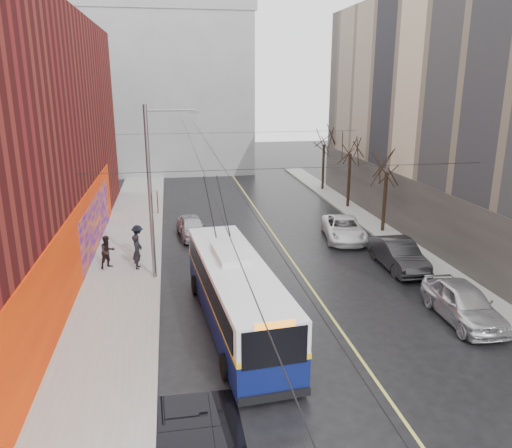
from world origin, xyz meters
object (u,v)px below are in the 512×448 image
at_px(tree_far, 324,136).
at_px(pedestrian_c, 138,241).
at_px(parked_car_c, 344,229).
at_px(following_car, 192,227).
at_px(parked_car_b, 398,254).
at_px(parked_car_a, 463,302).
at_px(pedestrian_a, 137,252).
at_px(tree_mid, 351,144).
at_px(streetlight_pole, 153,189).
at_px(trolleybus, 236,293).
at_px(tree_near, 388,161).
at_px(pedestrian_b, 108,252).

distance_m(tree_far, pedestrian_c, 23.56).
xyz_separation_m(parked_car_c, following_car, (-9.84, 2.19, -0.01)).
bearing_deg(parked_car_c, pedestrian_c, -163.88).
height_order(tree_far, parked_car_b, tree_far).
xyz_separation_m(parked_car_a, pedestrian_a, (-14.24, 8.46, 0.26)).
distance_m(tree_mid, parked_car_c, 9.74).
bearing_deg(parked_car_c, tree_far, 87.59).
xyz_separation_m(streetlight_pole, parked_car_b, (13.14, -0.61, -4.03)).
distance_m(trolleybus, following_car, 13.09).
bearing_deg(pedestrian_a, tree_near, -70.28).
distance_m(tree_mid, pedestrian_b, 21.47).
xyz_separation_m(parked_car_b, parked_car_c, (-1.19, 5.59, -0.08)).
relative_size(tree_far, trolleybus, 0.56).
xyz_separation_m(tree_mid, parked_car_b, (-2.00, -13.61, -4.44)).
bearing_deg(tree_near, streetlight_pole, -158.38).
height_order(parked_car_b, following_car, parked_car_b).
relative_size(pedestrian_b, pedestrian_c, 0.98).
distance_m(pedestrian_a, pedestrian_b, 1.63).
relative_size(streetlight_pole, tree_far, 1.37).
xyz_separation_m(pedestrian_a, pedestrian_b, (-1.60, 0.35, -0.03)).
bearing_deg(tree_mid, pedestrian_a, -144.61).
relative_size(tree_near, tree_mid, 0.96).
distance_m(parked_car_b, pedestrian_b, 16.02).
relative_size(parked_car_a, parked_car_c, 0.93).
distance_m(tree_near, pedestrian_c, 16.95).
distance_m(streetlight_pole, parked_car_b, 13.76).
bearing_deg(tree_near, pedestrian_c, -171.22).
bearing_deg(pedestrian_b, pedestrian_a, -49.32).
bearing_deg(pedestrian_c, following_car, -56.84).
height_order(following_car, pedestrian_c, pedestrian_c).
relative_size(parked_car_c, following_car, 1.24).
distance_m(parked_car_c, following_car, 10.08).
relative_size(tree_mid, parked_car_c, 1.27).
bearing_deg(parked_car_b, pedestrian_b, 171.71).
bearing_deg(streetlight_pole, following_car, 73.61).
height_order(streetlight_pole, tree_mid, streetlight_pole).
xyz_separation_m(parked_car_b, pedestrian_b, (-15.84, 2.42, 0.25)).
bearing_deg(parked_car_c, parked_car_b, -68.35).
bearing_deg(parked_car_a, parked_car_c, 97.92).
relative_size(tree_mid, pedestrian_c, 3.56).
bearing_deg(pedestrian_b, parked_car_a, -66.05).
xyz_separation_m(parked_car_a, following_car, (-11.03, 14.17, -0.11)).
relative_size(streetlight_pole, pedestrian_b, 4.92).
bearing_deg(following_car, pedestrian_b, -138.74).
height_order(tree_far, pedestrian_a, tree_far).
bearing_deg(tree_near, parked_car_c, -162.32).
height_order(trolleybus, pedestrian_a, trolleybus).
relative_size(tree_far, parked_car_b, 1.33).
bearing_deg(streetlight_pole, pedestrian_a, 127.04).
distance_m(tree_far, pedestrian_b, 25.80).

